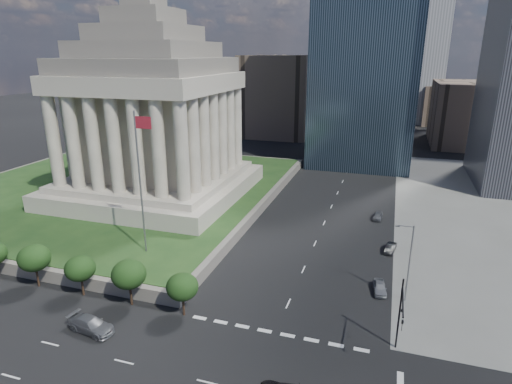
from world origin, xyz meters
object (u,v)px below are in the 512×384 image
at_px(war_memorial, 151,95).
at_px(parked_sedan_near, 380,287).
at_px(street_lamp_north, 408,259).
at_px(flagpole, 141,176).
at_px(traffic_signal_ne, 401,313).
at_px(suv_grey, 91,325).
at_px(parked_sedan_far, 378,216).
at_px(parked_sedan_mid, 391,248).

height_order(war_memorial, parked_sedan_near, war_memorial).
xyz_separation_m(street_lamp_north, parked_sedan_near, (-2.89, 1.10, -4.99)).
relative_size(flagpole, parked_sedan_near, 5.10).
distance_m(traffic_signal_ne, street_lamp_north, 11.34).
bearing_deg(suv_grey, war_memorial, 29.23).
bearing_deg(traffic_signal_ne, parked_sedan_near, 99.42).
bearing_deg(suv_grey, street_lamp_north, -53.74).
bearing_deg(street_lamp_north, parked_sedan_far, 99.15).
bearing_deg(suv_grey, parked_sedan_near, -49.93).
height_order(flagpole, parked_sedan_near, flagpole).
bearing_deg(parked_sedan_far, war_memorial, -169.69).
height_order(flagpole, parked_sedan_far, flagpole).
bearing_deg(traffic_signal_ne, street_lamp_north, 85.81).
distance_m(war_memorial, flagpole, 28.16).
xyz_separation_m(street_lamp_north, suv_grey, (-32.54, -16.86, -4.85)).
height_order(war_memorial, parked_sedan_mid, war_memorial).
height_order(street_lamp_north, suv_grey, street_lamp_north).
xyz_separation_m(street_lamp_north, parked_sedan_mid, (-1.83, 13.62, -5.05)).
xyz_separation_m(parked_sedan_near, parked_sedan_far, (-1.44, 25.76, -0.01)).
bearing_deg(parked_sedan_mid, traffic_signal_ne, -78.44).
height_order(suv_grey, parked_sedan_far, suv_grey).
bearing_deg(flagpole, parked_sedan_mid, 23.68).
xyz_separation_m(suv_grey, parked_sedan_mid, (30.72, 30.47, -0.20)).
relative_size(street_lamp_north, parked_sedan_near, 2.55).
xyz_separation_m(war_memorial, parked_sedan_near, (44.44, -21.90, -20.73)).
distance_m(street_lamp_north, parked_sedan_near, 5.87).
relative_size(traffic_signal_ne, parked_sedan_mid, 2.15).
bearing_deg(street_lamp_north, parked_sedan_mid, 97.65).
relative_size(parked_sedan_mid, parked_sedan_far, 0.96).
bearing_deg(parked_sedan_far, traffic_signal_ne, -79.58).
height_order(traffic_signal_ne, street_lamp_north, street_lamp_north).
xyz_separation_m(flagpole, parked_sedan_mid, (33.33, 14.62, -12.50)).
bearing_deg(parked_sedan_near, war_memorial, 146.02).
bearing_deg(traffic_signal_ne, suv_grey, -170.07).
distance_m(war_memorial, traffic_signal_ne, 60.00).
bearing_deg(flagpole, parked_sedan_near, 3.72).
xyz_separation_m(flagpole, suv_grey, (2.61, -15.86, -12.31)).
bearing_deg(street_lamp_north, flagpole, -178.37).
bearing_deg(parked_sedan_near, flagpole, 175.98).
height_order(parked_sedan_near, parked_sedan_mid, parked_sedan_near).
xyz_separation_m(parked_sedan_mid, parked_sedan_far, (-2.50, 13.24, 0.04)).
height_order(street_lamp_north, parked_sedan_near, street_lamp_north).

